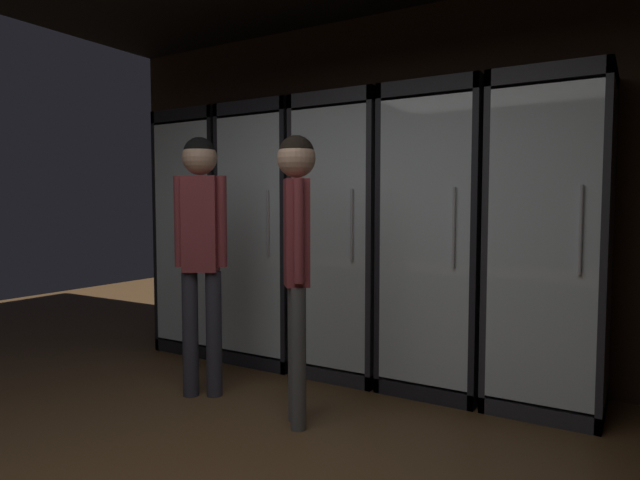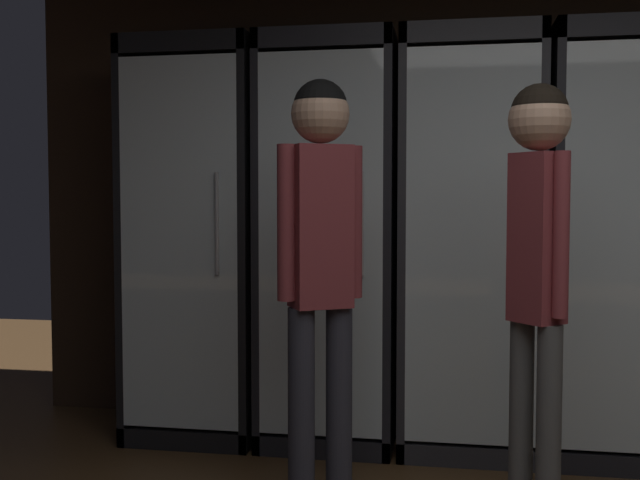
{
  "view_description": "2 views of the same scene",
  "coord_description": "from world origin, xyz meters",
  "views": [
    {
      "loc": [
        1.43,
        -1.0,
        1.3
      ],
      "look_at": [
        -0.77,
        2.69,
        1.01
      ],
      "focal_mm": 30.41,
      "sensor_mm": 36.0,
      "label": 1
    },
    {
      "loc": [
        -0.6,
        -1.21,
        1.28
      ],
      "look_at": [
        -1.24,
        2.52,
        1.07
      ],
      "focal_mm": 42.09,
      "sensor_mm": 36.0,
      "label": 2
    }
  ],
  "objects": [
    {
      "name": "wall_back",
      "position": [
        0.0,
        3.03,
        1.4
      ],
      "size": [
        6.0,
        0.06,
        2.8
      ],
      "primitive_type": "cube",
      "color": "#382619",
      "rests_on": "ground"
    },
    {
      "name": "cooler_far_left",
      "position": [
        -1.93,
        2.7,
        1.02
      ],
      "size": [
        0.69,
        0.67,
        2.1
      ],
      "color": "black",
      "rests_on": "ground"
    },
    {
      "name": "cooler_right",
      "position": [
        0.22,
        2.7,
        1.03
      ],
      "size": [
        0.69,
        0.67,
        2.1
      ],
      "color": "black",
      "rests_on": "ground"
    },
    {
      "name": "shopper_far",
      "position": [
        -0.28,
        1.61,
        1.12
      ],
      "size": [
        0.22,
        0.22,
        1.69
      ],
      "color": "#4C4C4C",
      "rests_on": "ground"
    },
    {
      "name": "cooler_center",
      "position": [
        -0.5,
        2.7,
        1.03
      ],
      "size": [
        0.69,
        0.67,
        2.1
      ],
      "color": "#2B2B30",
      "rests_on": "ground"
    },
    {
      "name": "cooler_far_right",
      "position": [
        0.93,
        2.7,
        1.03
      ],
      "size": [
        0.69,
        0.67,
        2.1
      ],
      "color": "#2B2B30",
      "rests_on": "ground"
    },
    {
      "name": "shopper_near",
      "position": [
        -1.1,
        1.69,
        1.1
      ],
      "size": [
        0.31,
        0.25,
        1.74
      ],
      "color": "#2D2D38",
      "rests_on": "ground"
    },
    {
      "name": "cooler_left",
      "position": [
        -1.21,
        2.7,
        1.02
      ],
      "size": [
        0.69,
        0.67,
        2.1
      ],
      "color": "black",
      "rests_on": "ground"
    }
  ]
}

